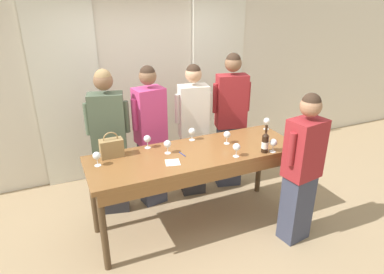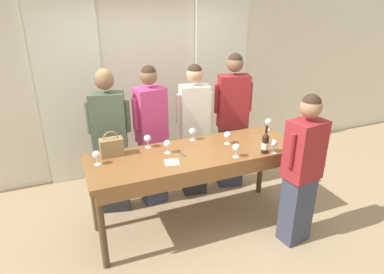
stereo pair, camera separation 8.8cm
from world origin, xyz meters
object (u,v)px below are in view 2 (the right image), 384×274
at_px(guest_cream_sweater, 195,130).
at_px(guest_striped_shirt, 232,120).
at_px(wine_glass_front_left, 274,144).
at_px(wine_bottle, 265,143).
at_px(wine_glass_front_mid, 268,122).
at_px(wine_glass_center_left, 236,148).
at_px(guest_pink_top, 152,136).
at_px(wine_glass_center_right, 193,132).
at_px(host_pouring, 302,170).
at_px(wine_glass_back_left, 147,139).
at_px(guest_olive_jacket, 110,141).
at_px(wine_glass_center_mid, 167,144).
at_px(tasting_bar, 196,161).
at_px(wine_glass_front_right, 227,135).
at_px(handbag, 112,147).
at_px(wine_glass_back_mid, 96,155).

xyz_separation_m(guest_cream_sweater, guest_striped_shirt, (0.55, 0.00, 0.06)).
relative_size(wine_glass_front_left, guest_cream_sweater, 0.09).
xyz_separation_m(wine_bottle, guest_cream_sweater, (-0.43, 0.97, -0.14)).
relative_size(wine_glass_front_mid, wine_glass_center_left, 1.00).
relative_size(guest_pink_top, guest_cream_sweater, 1.02).
bearing_deg(wine_glass_front_left, wine_glass_center_right, 136.52).
relative_size(wine_glass_center_right, host_pouring, 0.09).
xyz_separation_m(wine_glass_center_left, guest_striped_shirt, (0.46, 0.94, -0.07)).
bearing_deg(wine_glass_center_right, wine_glass_center_left, -66.45).
xyz_separation_m(wine_glass_front_left, wine_glass_center_left, (-0.43, 0.06, -0.00)).
relative_size(wine_glass_center_right, wine_glass_back_left, 1.00).
bearing_deg(guest_olive_jacket, wine_glass_front_left, -31.96).
bearing_deg(guest_olive_jacket, wine_glass_back_left, -43.68).
distance_m(wine_glass_center_mid, wine_glass_back_left, 0.27).
bearing_deg(wine_glass_center_mid, guest_olive_jacket, 132.72).
bearing_deg(wine_glass_front_left, guest_pink_top, 137.60).
relative_size(guest_olive_jacket, guest_striped_shirt, 0.97).
bearing_deg(wine_glass_center_mid, wine_glass_center_right, 29.89).
distance_m(wine_glass_back_left, guest_striped_shirt, 1.32).
bearing_deg(wine_glass_center_left, wine_glass_front_left, -7.94).
bearing_deg(wine_glass_back_left, guest_pink_top, 67.56).
bearing_deg(guest_olive_jacket, tasting_bar, -40.23).
bearing_deg(wine_glass_front_right, wine_glass_front_left, -48.12).
distance_m(tasting_bar, wine_glass_front_mid, 1.17).
relative_size(wine_glass_center_left, wine_glass_center_right, 1.00).
bearing_deg(wine_glass_center_left, wine_glass_back_left, 143.77).
bearing_deg(wine_glass_back_left, tasting_bar, -37.13).
bearing_deg(wine_glass_front_right, host_pouring, -55.85).
distance_m(wine_glass_front_left, guest_striped_shirt, 1.00).
xyz_separation_m(wine_bottle, wine_glass_back_left, (-1.15, 0.62, -0.01)).
xyz_separation_m(wine_glass_center_left, wine_glass_back_left, (-0.81, 0.59, 0.00)).
distance_m(wine_glass_center_left, wine_glass_center_right, 0.65).
bearing_deg(guest_olive_jacket, wine_glass_center_left, -38.72).
bearing_deg(host_pouring, wine_bottle, 121.94).
xyz_separation_m(wine_glass_center_left, guest_cream_sweater, (-0.09, 0.94, -0.13)).
distance_m(handbag, wine_glass_front_left, 1.76).
relative_size(wine_glass_center_left, guest_olive_jacket, 0.08).
height_order(wine_glass_center_right, guest_pink_top, guest_pink_top).
xyz_separation_m(wine_glass_front_left, guest_pink_top, (-1.10, 1.00, -0.12)).
distance_m(wine_glass_back_mid, guest_pink_top, 0.93).
bearing_deg(guest_cream_sweater, tasting_bar, -111.74).
xyz_separation_m(wine_glass_center_mid, wine_glass_center_right, (0.39, 0.22, 0.00)).
bearing_deg(guest_cream_sweater, guest_olive_jacket, 180.00).
distance_m(wine_bottle, wine_glass_front_mid, 0.70).
bearing_deg(wine_glass_center_mid, wine_bottle, -22.00).
height_order(wine_bottle, wine_glass_front_left, wine_bottle).
bearing_deg(guest_striped_shirt, guest_olive_jacket, 180.00).
relative_size(wine_glass_back_mid, host_pouring, 0.09).
bearing_deg(guest_cream_sweater, wine_glass_back_left, -154.23).
height_order(wine_glass_center_left, guest_cream_sweater, guest_cream_sweater).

